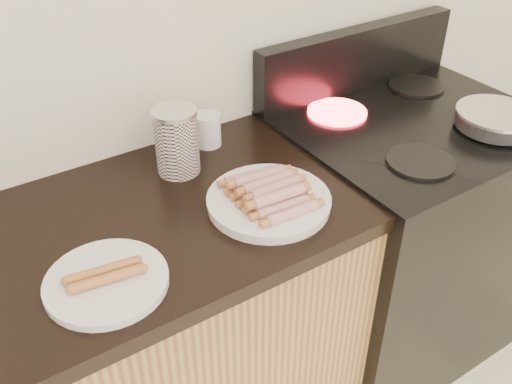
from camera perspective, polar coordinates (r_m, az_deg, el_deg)
wall_back at (r=1.46m, az=-14.55°, el=17.59°), size 4.00×0.04×2.60m
stove at (r=2.02m, az=13.84°, el=-4.56°), size 0.76×0.65×0.91m
stove_panel at (r=1.91m, az=10.08°, el=13.00°), size 0.76×0.06×0.20m
burner_near_left at (r=1.56m, az=16.12°, el=2.94°), size 0.18×0.18×0.01m
burner_near_right at (r=1.81m, az=23.48°, el=5.94°), size 0.18×0.18×0.01m
burner_far_left at (r=1.77m, az=8.11°, el=7.93°), size 0.18×0.18×0.01m
burner_far_right at (r=1.99m, az=15.74°, el=10.17°), size 0.18×0.18×0.01m
frying_pan at (r=1.78m, az=23.02°, el=6.73°), size 0.23×0.39×0.05m
main_plate at (r=1.36m, az=1.28°, el=-1.05°), size 0.32×0.32×0.02m
side_plate at (r=1.19m, az=-14.72°, el=-8.68°), size 0.33×0.33×0.02m
hotdog_pile at (r=1.34m, az=1.30°, el=0.06°), size 0.13×0.22×0.05m
plain_sausages at (r=1.18m, az=-14.86°, el=-7.98°), size 0.14×0.07×0.02m
canister at (r=1.46m, az=-7.93°, el=5.07°), size 0.11×0.11×0.18m
mug at (r=1.59m, az=-4.86°, el=6.22°), size 0.08×0.08×0.09m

